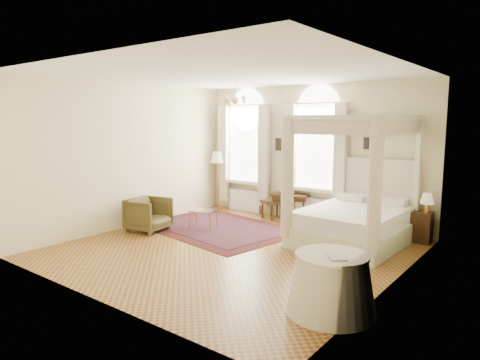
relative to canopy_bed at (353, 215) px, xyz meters
The scene contains 18 objects.
ground 2.47m from the canopy_bed, 133.60° to the right, with size 6.00×6.00×0.00m, color #A1692E.
room_walls 2.78m from the canopy_bed, 133.60° to the right, with size 6.00×6.00×6.00m.
window_left 3.84m from the canopy_bed, 162.32° to the left, with size 1.62×0.27×3.29m.
window_right 2.06m from the canopy_bed, 142.11° to the left, with size 1.62×0.27×3.29m.
chandelier 3.50m from the canopy_bed, 168.08° to the right, with size 0.51×0.45×0.50m.
wall_pictures 2.39m from the canopy_bed, 141.91° to the left, with size 2.54×0.03×0.39m.
canopy_bed is the anchor object (origin of this frame).
nightstand 1.44m from the canopy_bed, 42.63° to the left, with size 0.44×0.40×0.63m, color #3A230F.
nightstand_lamp 1.52m from the canopy_bed, 39.59° to the left, with size 0.27×0.27×0.39m.
writing_desk 2.24m from the canopy_bed, 154.65° to the left, with size 0.97×0.66×0.66m.
laptop 2.33m from the canopy_bed, 158.66° to the left, with size 0.32×0.20×0.03m, color black.
stool 2.65m from the canopy_bed, 161.16° to the left, with size 0.48×0.48×0.48m.
armchair 4.41m from the canopy_bed, 155.42° to the right, with size 0.80×0.82×0.75m, color #473E1E.
coffee_table 3.36m from the canopy_bed, 164.92° to the right, with size 0.70×0.58×0.42m.
floor_lamp 4.53m from the canopy_bed, 167.57° to the left, with size 0.41×0.41×1.60m.
oriental_rug 3.08m from the canopy_bed, 166.50° to the right, with size 3.85×3.04×0.01m.
side_table 3.30m from the canopy_bed, 71.53° to the right, with size 1.14×1.14×0.78m.
book 3.47m from the canopy_bed, 71.88° to the right, with size 0.21×0.28×0.03m, color black.
Camera 1 is at (4.97, -6.23, 2.46)m, focal length 32.00 mm.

